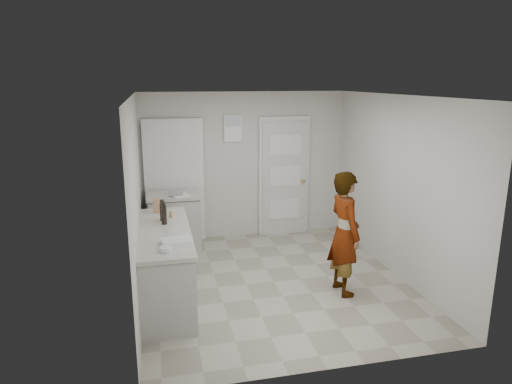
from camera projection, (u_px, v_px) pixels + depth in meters
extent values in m
plane|color=gray|center=(274.00, 282.00, 6.25)|extent=(4.00, 4.00, 0.00)
plane|color=beige|center=(245.00, 166.00, 7.84)|extent=(3.50, 0.00, 3.50)
plane|color=beige|center=(333.00, 247.00, 4.06)|extent=(3.50, 0.00, 3.50)
plane|color=beige|center=(137.00, 201.00, 5.58)|extent=(0.00, 4.00, 4.00)
plane|color=beige|center=(396.00, 187.00, 6.33)|extent=(0.00, 4.00, 4.00)
plane|color=silver|center=(276.00, 96.00, 5.65)|extent=(4.00, 4.00, 0.00)
cube|color=silver|center=(284.00, 179.00, 7.99)|extent=(0.80, 0.05, 2.00)
cube|color=white|center=(284.00, 177.00, 8.01)|extent=(0.90, 0.04, 2.10)
sphere|color=tan|center=(303.00, 181.00, 8.02)|extent=(0.07, 0.07, 0.07)
cube|color=white|center=(233.00, 128.00, 7.62)|extent=(0.30, 0.02, 0.45)
cube|color=black|center=(175.00, 182.00, 7.61)|extent=(0.90, 0.05, 2.04)
cube|color=white|center=(175.00, 182.00, 7.58)|extent=(0.98, 0.02, 2.10)
cube|color=silver|center=(165.00, 268.00, 5.65)|extent=(0.60, 1.90, 0.86)
cube|color=black|center=(167.00, 296.00, 5.74)|extent=(0.56, 1.86, 0.08)
cube|color=beige|center=(164.00, 232.00, 5.54)|extent=(0.64, 1.96, 0.05)
cube|color=silver|center=(174.00, 224.00, 7.35)|extent=(0.80, 0.55, 0.86)
cube|color=black|center=(175.00, 247.00, 7.44)|extent=(0.75, 0.54, 0.08)
cube|color=beige|center=(173.00, 196.00, 7.23)|extent=(0.84, 0.61, 0.05)
imported|color=silver|center=(345.00, 233.00, 5.78)|extent=(0.42, 0.61, 1.60)
cube|color=#A27551|center=(157.00, 206.00, 6.21)|extent=(0.12, 0.05, 0.19)
cylinder|color=tan|center=(171.00, 214.00, 6.02)|extent=(0.06, 0.06, 0.09)
cylinder|color=black|center=(163.00, 212.00, 5.86)|extent=(0.07, 0.07, 0.22)
sphere|color=black|center=(162.00, 202.00, 5.83)|extent=(0.06, 0.06, 0.06)
cylinder|color=black|center=(164.00, 215.00, 5.71)|extent=(0.07, 0.07, 0.24)
sphere|color=black|center=(164.00, 203.00, 5.68)|extent=(0.06, 0.06, 0.06)
cube|color=silver|center=(176.00, 242.00, 5.04)|extent=(0.35, 0.27, 0.06)
cube|color=white|center=(176.00, 242.00, 5.04)|extent=(0.31, 0.23, 0.04)
cylinder|color=silver|center=(166.00, 249.00, 4.83)|extent=(0.14, 0.14, 0.05)
sphere|color=white|center=(164.00, 250.00, 4.81)|extent=(0.05, 0.05, 0.05)
sphere|color=white|center=(168.00, 249.00, 4.84)|extent=(0.05, 0.05, 0.05)
cube|color=white|center=(180.00, 195.00, 7.17)|extent=(0.33, 0.38, 0.01)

